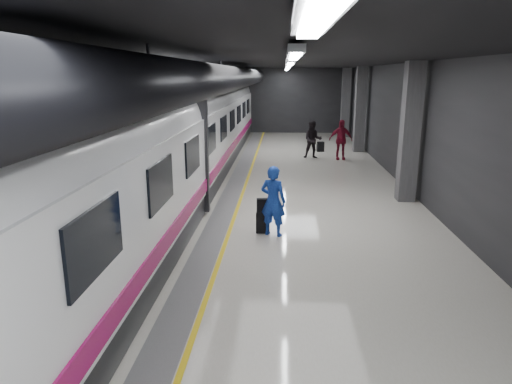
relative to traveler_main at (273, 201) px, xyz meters
name	(u,v)px	position (x,y,z in m)	size (l,w,h in m)	color
ground	(267,215)	(-0.22, 1.71, -0.93)	(40.00, 40.00, 0.00)	beige
platform_hall	(259,93)	(-0.51, 2.67, 2.61)	(10.02, 40.02, 4.51)	black
train	(156,146)	(-3.47, 1.71, 1.14)	(3.05, 38.00, 4.05)	black
traveler_main	(273,201)	(0.00, 0.00, 0.00)	(0.68, 0.44, 1.85)	blue
suitcase_main	(263,222)	(-0.27, 0.18, -0.64)	(0.35, 0.22, 0.57)	black
shoulder_bag	(262,205)	(-0.30, 0.19, -0.17)	(0.27, 0.15, 0.36)	black
traveler_far_a	(313,140)	(1.71, 11.43, 0.01)	(0.91, 0.71, 1.86)	black
traveler_far_b	(341,140)	(3.06, 11.16, 0.05)	(1.15, 0.48, 1.95)	maroon
suitcase_far	(320,147)	(2.27, 13.47, -0.66)	(0.36, 0.24, 0.53)	black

